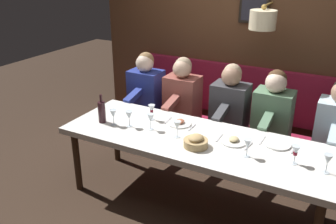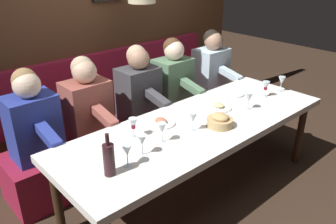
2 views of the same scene
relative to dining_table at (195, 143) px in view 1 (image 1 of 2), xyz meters
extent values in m
plane|color=#332319|center=(0.00, 0.00, -0.68)|extent=(12.00, 12.00, 0.00)
cube|color=silver|center=(0.00, 0.00, 0.03)|extent=(0.90, 2.57, 0.06)
cylinder|color=#301E12|center=(-0.35, 1.18, -0.34)|extent=(0.07, 0.07, 0.68)
cylinder|color=#301E12|center=(0.35, -1.18, -0.34)|extent=(0.07, 0.07, 0.68)
cylinder|color=#301E12|center=(0.35, 1.18, -0.34)|extent=(0.07, 0.07, 0.68)
cube|color=maroon|center=(0.89, 0.00, -0.45)|extent=(0.52, 2.77, 0.45)
cube|color=#51331E|center=(1.48, 0.00, 0.77)|extent=(0.10, 3.97, 2.90)
cube|color=maroon|center=(1.39, 0.00, 0.09)|extent=(0.10, 2.77, 0.64)
cube|color=black|center=(1.42, -0.07, 1.15)|extent=(0.04, 0.34, 0.46)
cube|color=#23232D|center=(1.40, -0.07, 1.15)|extent=(0.01, 0.28, 0.40)
cylinder|color=#A37F38|center=(1.25, -0.26, 1.16)|extent=(0.35, 0.02, 0.02)
cylinder|color=beige|center=(1.08, -0.26, 1.02)|extent=(0.28, 0.28, 0.20)
sphere|color=#A37F38|center=(1.08, -0.26, 1.15)|extent=(0.06, 0.06, 0.06)
cube|color=silver|center=(0.89, -1.15, 0.05)|extent=(0.30, 0.40, 0.56)
cube|color=silver|center=(0.60, -1.15, 0.09)|extent=(0.33, 0.09, 0.14)
cube|color=#567A5B|center=(0.89, -0.51, 0.05)|extent=(0.30, 0.40, 0.56)
sphere|color=beige|center=(0.87, -0.51, 0.43)|extent=(0.22, 0.22, 0.22)
sphere|color=#4C331E|center=(0.90, -0.51, 0.46)|extent=(0.20, 0.20, 0.20)
cube|color=#567A5B|center=(0.60, -0.51, 0.09)|extent=(0.33, 0.09, 0.14)
cube|color=#3D3D42|center=(0.89, -0.03, 0.05)|extent=(0.30, 0.40, 0.56)
sphere|color=#A37A60|center=(0.87, -0.03, 0.43)|extent=(0.22, 0.22, 0.22)
sphere|color=tan|center=(0.90, -0.03, 0.46)|extent=(0.20, 0.20, 0.20)
cube|color=#3D3D42|center=(0.60, -0.03, 0.09)|extent=(0.33, 0.09, 0.14)
cube|color=#934C42|center=(0.89, 0.57, 0.05)|extent=(0.30, 0.40, 0.56)
sphere|color=#D1A889|center=(0.87, 0.57, 0.43)|extent=(0.22, 0.22, 0.22)
sphere|color=tan|center=(0.90, 0.57, 0.46)|extent=(0.20, 0.20, 0.20)
cube|color=#934C42|center=(0.60, 0.57, 0.09)|extent=(0.33, 0.09, 0.14)
cube|color=#283893|center=(0.89, 1.08, 0.05)|extent=(0.30, 0.40, 0.56)
sphere|color=beige|center=(0.87, 1.08, 0.43)|extent=(0.22, 0.22, 0.22)
sphere|color=#937047|center=(0.90, 1.08, 0.46)|extent=(0.20, 0.20, 0.20)
cube|color=#283893|center=(0.60, 1.08, 0.09)|extent=(0.33, 0.09, 0.14)
cylinder|color=white|center=(0.08, -0.35, 0.07)|extent=(0.24, 0.24, 0.01)
ellipsoid|color=#D1BC84|center=(0.08, -0.35, 0.10)|extent=(0.11, 0.09, 0.04)
cube|color=silver|center=(0.06, -0.49, 0.07)|extent=(0.17, 0.03, 0.01)
cube|color=silver|center=(0.10, -0.20, 0.07)|extent=(0.18, 0.02, 0.01)
cylinder|color=white|center=(0.20, 0.26, 0.07)|extent=(0.24, 0.24, 0.01)
ellipsoid|color=#B76647|center=(0.20, 0.26, 0.10)|extent=(0.11, 0.09, 0.04)
cube|color=silver|center=(0.18, 0.12, 0.07)|extent=(0.17, 0.02, 0.01)
cube|color=silver|center=(0.22, 0.41, 0.07)|extent=(0.18, 0.03, 0.01)
cylinder|color=silver|center=(0.22, -0.72, 0.07)|extent=(0.24, 0.24, 0.01)
cube|color=silver|center=(0.20, -0.86, 0.07)|extent=(0.17, 0.02, 0.01)
cube|color=silver|center=(0.24, -0.57, 0.07)|extent=(0.18, 0.02, 0.01)
cylinder|color=silver|center=(-0.07, -1.16, 0.06)|extent=(0.06, 0.06, 0.00)
cylinder|color=silver|center=(-0.07, -1.16, 0.10)|extent=(0.01, 0.01, 0.07)
cone|color=silver|center=(-0.07, -1.16, 0.18)|extent=(0.07, 0.07, 0.08)
cylinder|color=silver|center=(-0.04, -0.91, 0.06)|extent=(0.06, 0.06, 0.00)
cylinder|color=silver|center=(-0.04, -0.91, 0.10)|extent=(0.01, 0.01, 0.07)
cone|color=silver|center=(-0.04, -0.91, 0.18)|extent=(0.07, 0.07, 0.08)
cylinder|color=maroon|center=(-0.04, -0.91, 0.15)|extent=(0.03, 0.03, 0.03)
cylinder|color=silver|center=(0.17, 0.57, 0.06)|extent=(0.06, 0.06, 0.00)
cylinder|color=silver|center=(0.17, 0.57, 0.10)|extent=(0.01, 0.01, 0.07)
cone|color=silver|center=(0.17, 0.57, 0.18)|extent=(0.07, 0.07, 0.08)
cylinder|color=maroon|center=(0.17, 0.57, 0.16)|extent=(0.03, 0.03, 0.03)
cylinder|color=silver|center=(-0.13, 0.84, 0.06)|extent=(0.06, 0.06, 0.00)
cylinder|color=silver|center=(-0.13, 0.84, 0.10)|extent=(0.01, 0.01, 0.07)
cone|color=silver|center=(-0.13, 0.84, 0.18)|extent=(0.07, 0.07, 0.08)
cylinder|color=silver|center=(-0.08, 0.68, 0.06)|extent=(0.06, 0.06, 0.00)
cylinder|color=silver|center=(-0.08, 0.68, 0.10)|extent=(0.01, 0.01, 0.07)
cone|color=silver|center=(-0.08, 0.68, 0.18)|extent=(0.07, 0.07, 0.08)
cylinder|color=silver|center=(-0.04, 0.46, 0.06)|extent=(0.06, 0.06, 0.00)
cylinder|color=silver|center=(-0.04, 0.46, 0.10)|extent=(0.01, 0.01, 0.07)
cone|color=silver|center=(-0.04, 0.46, 0.18)|extent=(0.07, 0.07, 0.08)
cylinder|color=silver|center=(-0.11, -0.53, 0.06)|extent=(0.06, 0.06, 0.00)
cylinder|color=silver|center=(-0.11, -0.53, 0.10)|extent=(0.01, 0.01, 0.07)
cone|color=silver|center=(-0.11, -0.53, 0.18)|extent=(0.07, 0.07, 0.08)
cylinder|color=silver|center=(-0.07, 0.15, 0.06)|extent=(0.06, 0.06, 0.00)
cylinder|color=silver|center=(-0.07, 0.15, 0.10)|extent=(0.01, 0.01, 0.07)
cone|color=silver|center=(-0.07, 0.15, 0.18)|extent=(0.07, 0.07, 0.08)
cylinder|color=#33191E|center=(-0.13, 0.98, 0.17)|extent=(0.08, 0.08, 0.22)
cylinder|color=#33191E|center=(-0.13, 0.98, 0.32)|extent=(0.03, 0.03, 0.08)
cylinder|color=tan|center=(-0.16, -0.08, 0.10)|extent=(0.22, 0.22, 0.07)
ellipsoid|color=tan|center=(-0.16, -0.08, 0.15)|extent=(0.15, 0.13, 0.06)
camera|label=1|loc=(-2.82, -1.23, 1.62)|focal=39.05mm
camera|label=2|loc=(-1.76, 1.95, 1.38)|focal=36.65mm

